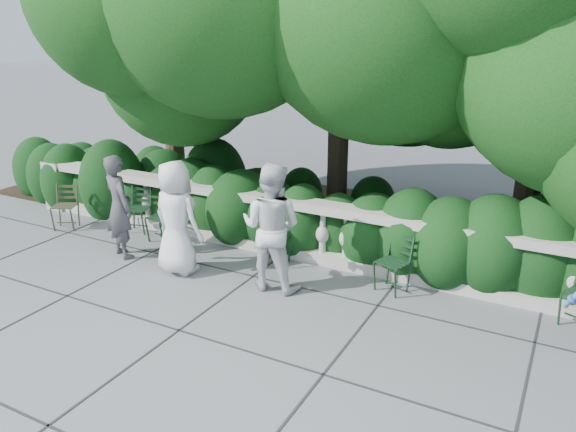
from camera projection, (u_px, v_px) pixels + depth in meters
The scene contains 13 objects.
ground at pixel (254, 306), 7.69m from camera, with size 90.00×90.00×0.00m, color #55565D.
balustrade at pixel (311, 232), 9.03m from camera, with size 12.00×0.44×1.00m.
shrub_hedge at pixel (340, 236), 10.20m from camera, with size 15.00×2.60×1.70m, color black, non-canonical shape.
tree_canopy at pixel (393, 3), 8.75m from camera, with size 15.04×6.52×6.78m.
chair_a at pixel (157, 244), 9.83m from camera, with size 0.44×0.48×0.84m, color black, non-canonical shape.
chair_b at pixel (136, 234), 10.29m from camera, with size 0.44×0.48×0.84m, color black, non-canonical shape.
chair_c at pixel (385, 294), 8.03m from camera, with size 0.44×0.48×0.84m, color black, non-canonical shape.
chair_d at pixel (271, 267), 8.92m from camera, with size 0.44×0.48×0.84m, color black, non-canonical shape.
chair_e at pixel (572, 330), 7.09m from camera, with size 0.44×0.48×0.84m, color black, non-canonical shape.
chair_weathered at pixel (65, 231), 10.43m from camera, with size 0.44×0.48×0.84m, color black, non-canonical shape.
person_businessman at pixel (176, 218), 8.47m from camera, with size 0.86×0.56×1.77m, color silver.
person_woman_grey at pixel (119, 207), 9.07m from camera, with size 0.62×0.41×1.71m, color #3C3B3F.
person_casual_man at pixel (271, 227), 7.95m from camera, with size 0.91×0.71×1.87m, color silver.
Camera 1 is at (3.63, -5.84, 3.69)m, focal length 35.00 mm.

